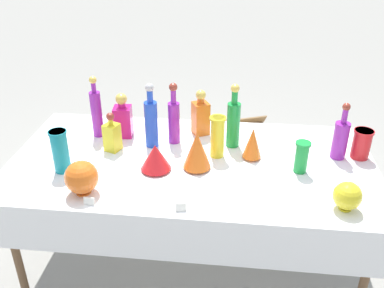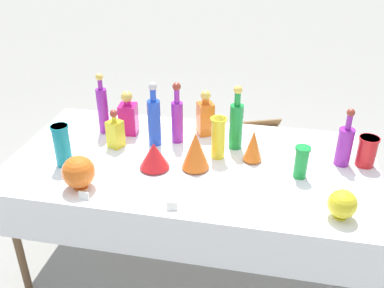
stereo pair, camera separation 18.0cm
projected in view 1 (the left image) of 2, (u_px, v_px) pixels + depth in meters
ground_plane at (192, 262)px, 2.72m from camera, size 40.00×40.00×0.00m
display_table at (191, 171)px, 2.36m from camera, size 2.00×1.03×0.76m
tall_bottle_0 at (151, 121)px, 2.43m from camera, size 0.07×0.07×0.38m
tall_bottle_1 at (96, 111)px, 2.54m from camera, size 0.06×0.06×0.38m
tall_bottle_2 at (174, 119)px, 2.47m from camera, size 0.07×0.07×0.37m
tall_bottle_3 at (233, 121)px, 2.43m from camera, size 0.08×0.08×0.38m
tall_bottle_4 at (341, 138)px, 2.33m from camera, size 0.08×0.08×0.33m
square_decanter_0 at (112, 135)px, 2.41m from camera, size 0.10×0.10×0.23m
square_decanter_1 at (123, 118)px, 2.56m from camera, size 0.11×0.11×0.27m
square_decanter_2 at (201, 115)px, 2.58m from camera, size 0.12×0.12×0.28m
slender_vase_0 at (362, 143)px, 2.34m from camera, size 0.11×0.11×0.17m
slender_vase_1 at (302, 156)px, 2.21m from camera, size 0.08×0.08×0.17m
slender_vase_2 at (60, 150)px, 2.20m from camera, size 0.09×0.09×0.23m
slender_vase_3 at (217, 136)px, 2.34m from camera, size 0.09×0.09×0.24m
fluted_vase_0 at (197, 150)px, 2.23m from camera, size 0.15×0.15×0.21m
fluted_vase_1 at (253, 143)px, 2.33m from camera, size 0.10×0.10×0.18m
fluted_vase_2 at (155, 157)px, 2.23m from camera, size 0.16×0.16×0.15m
round_bowl_0 at (347, 196)px, 1.94m from camera, size 0.13×0.13×0.14m
round_bowl_1 at (81, 177)px, 2.04m from camera, size 0.16×0.16×0.17m
price_tag_left at (181, 207)px, 1.95m from camera, size 0.05×0.02×0.04m
price_tag_center at (89, 201)px, 1.99m from camera, size 0.05×0.02×0.04m
cardboard_box_behind_left at (239, 146)px, 3.76m from camera, size 0.62×0.54×0.38m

